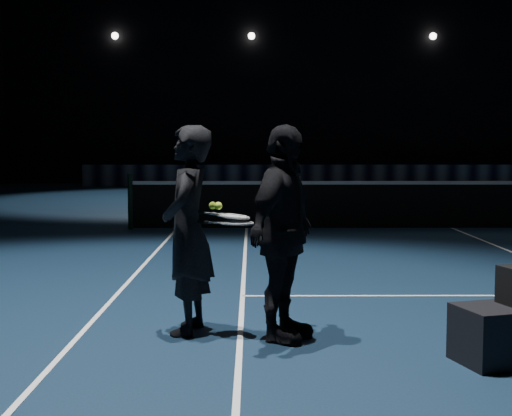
{
  "coord_description": "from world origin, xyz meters",
  "views": [
    {
      "loc": [
        -4.02,
        -14.01,
        1.61
      ],
      "look_at": [
        -3.97,
        -8.02,
        1.1
      ],
      "focal_mm": 50.0,
      "sensor_mm": 36.0,
      "label": 1
    }
  ],
  "objects": [
    {
      "name": "player_b",
      "position": [
        -3.75,
        -8.15,
        0.9
      ],
      "size": [
        0.86,
        1.14,
        1.8
      ],
      "primitive_type": "imported",
      "rotation": [
        0.0,
        0.0,
        1.11
      ],
      "color": "black",
      "rests_on": "floor"
    },
    {
      "name": "sponsor_backdrop",
      "position": [
        0.0,
        15.5,
        0.45
      ],
      "size": [
        22.0,
        0.15,
        0.9
      ],
      "primitive_type": "cube",
      "color": "black",
      "rests_on": "floor"
    },
    {
      "name": "net_tape",
      "position": [
        0.0,
        0.0,
        0.92
      ],
      "size": [
        12.8,
        0.03,
        0.07
      ],
      "primitive_type": "cube",
      "color": "white",
      "rests_on": "net_mesh"
    },
    {
      "name": "court_lines",
      "position": [
        0.0,
        0.0,
        0.0
      ],
      "size": [
        10.98,
        23.78,
        0.01
      ],
      "primitive_type": null,
      "color": "white",
      "rests_on": "floor"
    },
    {
      "name": "floor",
      "position": [
        0.0,
        0.0,
        0.0
      ],
      "size": [
        36.0,
        36.0,
        0.0
      ],
      "primitive_type": "plane",
      "color": "black",
      "rests_on": "ground"
    },
    {
      "name": "net_mesh",
      "position": [
        0.0,
        0.0,
        0.45
      ],
      "size": [
        12.8,
        0.02,
        0.86
      ],
      "primitive_type": "cube",
      "color": "black",
      "rests_on": "floor"
    },
    {
      "name": "net_post_left",
      "position": [
        -6.4,
        0.0,
        0.55
      ],
      "size": [
        0.1,
        0.1,
        1.1
      ],
      "primitive_type": "cylinder",
      "color": "black",
      "rests_on": "floor"
    },
    {
      "name": "racket_lower",
      "position": [
        -4.13,
        -8.03,
        0.97
      ],
      "size": [
        0.71,
        0.41,
        0.03
      ],
      "primitive_type": null,
      "rotation": [
        0.0,
        0.0,
        -0.3
      ],
      "color": "black",
      "rests_on": "player_a"
    },
    {
      "name": "wall_back",
      "position": [
        0.0,
        18.0,
        5.0
      ],
      "size": [
        30.0,
        0.0,
        30.0
      ],
      "primitive_type": "plane",
      "rotation": [
        1.57,
        0.0,
        0.0
      ],
      "color": "black",
      "rests_on": "ground"
    },
    {
      "name": "tennis_balls",
      "position": [
        -4.32,
        -7.97,
        1.13
      ],
      "size": [
        0.12,
        0.1,
        0.12
      ],
      "primitive_type": null,
      "color": "#B0E02F",
      "rests_on": "racket_upper"
    },
    {
      "name": "fixtures_far",
      "position": [
        0.0,
        17.8,
        6.5
      ],
      "size": [
        20.0,
        0.3,
        0.3
      ],
      "primitive_type": null,
      "color": "white",
      "rests_on": "wall_back"
    },
    {
      "name": "racket_upper",
      "position": [
        -4.17,
        -7.98,
        1.03
      ],
      "size": [
        0.71,
        0.37,
        0.1
      ],
      "primitive_type": null,
      "rotation": [
        0.0,
        0.1,
        -0.23
      ],
      "color": "black",
      "rests_on": "player_b"
    },
    {
      "name": "player_a",
      "position": [
        -4.56,
        -7.9,
        0.9
      ],
      "size": [
        0.51,
        0.71,
        1.8
      ],
      "primitive_type": "imported",
      "rotation": [
        0.0,
        0.0,
        -1.7
      ],
      "color": "black",
      "rests_on": "floor"
    }
  ]
}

